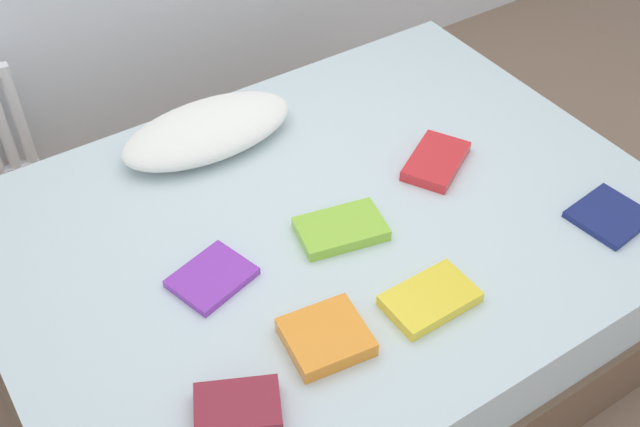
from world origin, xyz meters
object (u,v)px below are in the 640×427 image
at_px(textbook_navy, 609,216).
at_px(textbook_purple, 212,277).
at_px(pillow, 208,130).
at_px(textbook_yellow, 430,299).
at_px(textbook_red, 436,161).
at_px(textbook_orange, 326,337).
at_px(bed, 329,275).
at_px(textbook_lime, 341,229).
at_px(textbook_maroon, 238,409).

xyz_separation_m(textbook_navy, textbook_purple, (-1.10, 0.43, 0.00)).
xyz_separation_m(pillow, textbook_yellow, (0.18, -0.93, -0.04)).
bearing_deg(textbook_red, textbook_orange, 179.78).
height_order(textbook_red, textbook_purple, textbook_red).
distance_m(textbook_orange, textbook_purple, 0.37).
bearing_deg(textbook_purple, bed, -12.05).
xyz_separation_m(bed, pillow, (-0.13, 0.51, 0.31)).
relative_size(textbook_lime, textbook_maroon, 1.24).
xyz_separation_m(textbook_navy, textbook_yellow, (-0.65, 0.04, 0.01)).
bearing_deg(bed, textbook_maroon, -141.41).
bearing_deg(textbook_purple, pillow, 47.45).
distance_m(textbook_red, textbook_purple, 0.82).
distance_m(pillow, textbook_lime, 0.60).
distance_m(textbook_lime, textbook_purple, 0.40).
distance_m(textbook_maroon, textbook_purple, 0.43).
xyz_separation_m(textbook_navy, textbook_orange, (-0.95, 0.08, 0.01)).
relative_size(pillow, textbook_navy, 2.91).
distance_m(textbook_red, textbook_orange, 0.78).
relative_size(pillow, textbook_maroon, 2.93).
distance_m(textbook_maroon, textbook_red, 1.07).
bearing_deg(textbook_navy, textbook_maroon, 172.34).
relative_size(bed, textbook_purple, 9.65).
distance_m(bed, textbook_lime, 0.28).
height_order(textbook_lime, textbook_yellow, textbook_lime).
bearing_deg(bed, textbook_navy, -33.17).
xyz_separation_m(textbook_maroon, textbook_orange, (0.29, 0.06, -0.00)).
bearing_deg(textbook_purple, textbook_navy, -37.22).
relative_size(textbook_red, textbook_orange, 1.20).
distance_m(bed, textbook_purple, 0.48).
bearing_deg(textbook_maroon, textbook_red, 50.81).
relative_size(textbook_lime, textbook_yellow, 1.03).
distance_m(bed, textbook_navy, 0.87).
bearing_deg(textbook_maroon, bed, 64.27).
relative_size(textbook_navy, textbook_purple, 0.97).
xyz_separation_m(textbook_yellow, textbook_purple, (-0.45, 0.39, -0.01)).
bearing_deg(textbook_yellow, textbook_purple, 138.19).
height_order(textbook_yellow, textbook_purple, textbook_yellow).
bearing_deg(textbook_orange, textbook_red, 37.67).
relative_size(pillow, textbook_purple, 2.83).
bearing_deg(textbook_purple, textbook_red, -12.90).
bearing_deg(textbook_navy, pillow, 123.81).
relative_size(textbook_navy, textbook_red, 0.84).
relative_size(bed, textbook_lime, 8.03).
bearing_deg(pillow, textbook_red, -41.77).
xyz_separation_m(textbook_orange, textbook_purple, (-0.14, 0.35, -0.01)).
xyz_separation_m(pillow, textbook_lime, (0.13, -0.58, -0.04)).
distance_m(pillow, textbook_navy, 1.27).
bearing_deg(textbook_navy, textbook_yellow, 169.92).
distance_m(textbook_navy, textbook_lime, 0.80).
distance_m(textbook_navy, textbook_maroon, 1.24).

